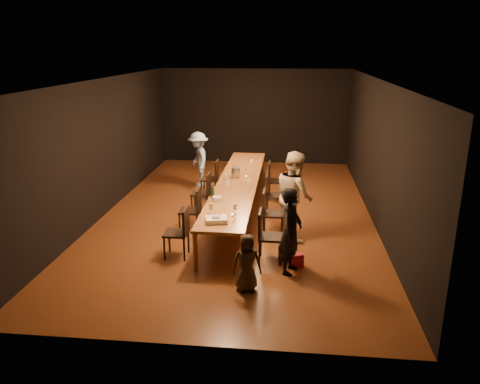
# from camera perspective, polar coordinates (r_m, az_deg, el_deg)

# --- Properties ---
(ground) EXTENTS (10.00, 10.00, 0.00)m
(ground) POSITION_cam_1_polar(r_m,az_deg,el_deg) (10.75, -0.29, -2.59)
(ground) COLOR #4E2B13
(ground) RESTS_ON ground
(room_shell) EXTENTS (6.04, 10.04, 3.02)m
(room_shell) POSITION_cam_1_polar(r_m,az_deg,el_deg) (10.23, -0.30, 8.41)
(room_shell) COLOR black
(room_shell) RESTS_ON ground
(table) EXTENTS (0.90, 6.00, 0.75)m
(table) POSITION_cam_1_polar(r_m,az_deg,el_deg) (10.53, -0.29, 1.00)
(table) COLOR #925E2A
(table) RESTS_ON ground
(chair_right_0) EXTENTS (0.42, 0.42, 0.93)m
(chair_right_0) POSITION_cam_1_polar(r_m,az_deg,el_deg) (8.29, 3.74, -5.41)
(chair_right_0) COLOR black
(chair_right_0) RESTS_ON ground
(chair_right_1) EXTENTS (0.42, 0.42, 0.93)m
(chair_right_1) POSITION_cam_1_polar(r_m,az_deg,el_deg) (9.41, 4.06, -2.59)
(chair_right_1) COLOR black
(chair_right_1) RESTS_ON ground
(chair_right_2) EXTENTS (0.42, 0.42, 0.93)m
(chair_right_2) POSITION_cam_1_polar(r_m,az_deg,el_deg) (10.54, 4.31, -0.38)
(chair_right_2) COLOR black
(chair_right_2) RESTS_ON ground
(chair_right_3) EXTENTS (0.42, 0.42, 0.93)m
(chair_right_3) POSITION_cam_1_polar(r_m,az_deg,el_deg) (11.69, 4.51, 1.41)
(chair_right_3) COLOR black
(chair_right_3) RESTS_ON ground
(chair_left_0) EXTENTS (0.42, 0.42, 0.93)m
(chair_left_0) POSITION_cam_1_polar(r_m,az_deg,el_deg) (8.52, -7.80, -4.91)
(chair_left_0) COLOR black
(chair_left_0) RESTS_ON ground
(chair_left_1) EXTENTS (0.42, 0.42, 0.93)m
(chair_left_1) POSITION_cam_1_polar(r_m,az_deg,el_deg) (9.61, -6.13, -2.22)
(chair_left_1) COLOR black
(chair_left_1) RESTS_ON ground
(chair_left_2) EXTENTS (0.42, 0.42, 0.93)m
(chair_left_2) POSITION_cam_1_polar(r_m,az_deg,el_deg) (10.72, -4.81, -0.08)
(chair_left_2) COLOR black
(chair_left_2) RESTS_ON ground
(chair_left_3) EXTENTS (0.42, 0.42, 0.93)m
(chair_left_3) POSITION_cam_1_polar(r_m,az_deg,el_deg) (11.85, -3.74, 1.65)
(chair_left_3) COLOR black
(chair_left_3) RESTS_ON ground
(woman_birthday) EXTENTS (0.49, 0.62, 1.48)m
(woman_birthday) POSITION_cam_1_polar(r_m,az_deg,el_deg) (7.81, 6.22, -4.75)
(woman_birthday) COLOR black
(woman_birthday) RESTS_ON ground
(woman_tan) EXTENTS (0.92, 1.03, 1.75)m
(woman_tan) POSITION_cam_1_polar(r_m,az_deg,el_deg) (9.23, 6.65, -0.38)
(woman_tan) COLOR beige
(woman_tan) RESTS_ON ground
(man_blue) EXTENTS (0.89, 1.10, 1.49)m
(man_blue) POSITION_cam_1_polar(r_m,az_deg,el_deg) (12.70, -5.09, 3.98)
(man_blue) COLOR #90B4E0
(man_blue) RESTS_ON ground
(child) EXTENTS (0.51, 0.39, 0.93)m
(child) POSITION_cam_1_polar(r_m,az_deg,el_deg) (7.31, 0.83, -8.61)
(child) COLOR #3A2D20
(child) RESTS_ON ground
(gift_bag_red) EXTENTS (0.23, 0.18, 0.24)m
(gift_bag_red) POSITION_cam_1_polar(r_m,az_deg,el_deg) (8.24, 7.01, -8.32)
(gift_bag_red) COLOR red
(gift_bag_red) RESTS_ON ground
(gift_bag_blue) EXTENTS (0.26, 0.22, 0.28)m
(gift_bag_blue) POSITION_cam_1_polar(r_m,az_deg,el_deg) (8.46, 5.58, -7.37)
(gift_bag_blue) COLOR navy
(gift_bag_blue) RESTS_ON ground
(birthday_cake) EXTENTS (0.43, 0.38, 0.09)m
(birthday_cake) POSITION_cam_1_polar(r_m,az_deg,el_deg) (8.12, -2.91, -3.40)
(birthday_cake) COLOR white
(birthday_cake) RESTS_ON table
(plate_stack) EXTENTS (0.25, 0.25, 0.11)m
(plate_stack) POSITION_cam_1_polar(r_m,az_deg,el_deg) (9.16, -2.82, -0.89)
(plate_stack) COLOR silver
(plate_stack) RESTS_ON table
(champagne_bottle) EXTENTS (0.09, 0.09, 0.31)m
(champagne_bottle) POSITION_cam_1_polar(r_m,az_deg,el_deg) (9.38, -3.38, 0.19)
(champagne_bottle) COLOR black
(champagne_bottle) RESTS_ON table
(ice_bucket) EXTENTS (0.25, 0.25, 0.22)m
(ice_bucket) POSITION_cam_1_polar(r_m,az_deg,el_deg) (10.91, -0.51, 2.44)
(ice_bucket) COLOR #B6B7BB
(ice_bucket) RESTS_ON table
(wineglass_0) EXTENTS (0.06, 0.06, 0.21)m
(wineglass_0) POSITION_cam_1_polar(r_m,az_deg,el_deg) (8.49, -3.56, -2.04)
(wineglass_0) COLOR beige
(wineglass_0) RESTS_ON table
(wineglass_1) EXTENTS (0.06, 0.06, 0.21)m
(wineglass_1) POSITION_cam_1_polar(r_m,az_deg,el_deg) (8.46, -0.61, -2.09)
(wineglass_1) COLOR beige
(wineglass_1) RESTS_ON table
(wineglass_2) EXTENTS (0.06, 0.06, 0.21)m
(wineglass_2) POSITION_cam_1_polar(r_m,az_deg,el_deg) (9.85, -1.44, 0.74)
(wineglass_2) COLOR silver
(wineglass_2) RESTS_ON table
(wineglass_3) EXTENTS (0.06, 0.06, 0.21)m
(wineglass_3) POSITION_cam_1_polar(r_m,az_deg,el_deg) (9.92, 1.00, 0.88)
(wineglass_3) COLOR beige
(wineglass_3) RESTS_ON table
(wineglass_4) EXTENTS (0.06, 0.06, 0.21)m
(wineglass_4) POSITION_cam_1_polar(r_m,az_deg,el_deg) (10.48, -1.69, 1.76)
(wineglass_4) COLOR silver
(wineglass_4) RESTS_ON table
(wineglass_5) EXTENTS (0.06, 0.06, 0.21)m
(wineglass_5) POSITION_cam_1_polar(r_m,az_deg,el_deg) (11.39, 1.26, 3.05)
(wineglass_5) COLOR silver
(wineglass_5) RESTS_ON table
(tealight_near) EXTENTS (0.05, 0.05, 0.03)m
(tealight_near) POSITION_cam_1_polar(r_m,az_deg,el_deg) (8.40, -0.95, -2.86)
(tealight_near) COLOR #B2B7B2
(tealight_near) RESTS_ON table
(tealight_mid) EXTENTS (0.05, 0.05, 0.03)m
(tealight_mid) POSITION_cam_1_polar(r_m,az_deg,el_deg) (10.86, 0.72, 1.86)
(tealight_mid) COLOR #B2B7B2
(tealight_mid) RESTS_ON table
(tealight_far) EXTENTS (0.05, 0.05, 0.03)m
(tealight_far) POSITION_cam_1_polar(r_m,az_deg,el_deg) (12.38, 1.40, 3.80)
(tealight_far) COLOR #B2B7B2
(tealight_far) RESTS_ON table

